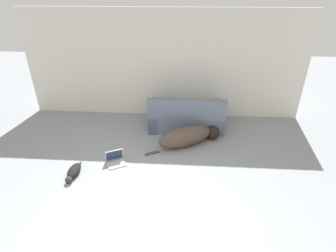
# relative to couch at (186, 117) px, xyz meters

# --- Properties ---
(ground_plane) EXTENTS (20.00, 20.00, 0.00)m
(ground_plane) POSITION_rel_couch_xyz_m (-0.55, -2.92, -0.26)
(ground_plane) COLOR gray
(wall_back) EXTENTS (6.49, 0.06, 2.48)m
(wall_back) POSITION_rel_couch_xyz_m (-0.55, 0.68, 0.98)
(wall_back) COLOR silver
(wall_back) RESTS_ON ground_plane
(couch) EXTENTS (1.65, 0.91, 0.82)m
(couch) POSITION_rel_couch_xyz_m (0.00, 0.00, 0.00)
(couch) COLOR slate
(couch) RESTS_ON ground_plane
(dog) EXTENTS (1.54, 0.96, 0.42)m
(dog) POSITION_rel_couch_xyz_m (0.06, -0.74, -0.05)
(dog) COLOR #4C3D33
(dog) RESTS_ON ground_plane
(cat) EXTENTS (0.20, 0.61, 0.13)m
(cat) POSITION_rel_couch_xyz_m (-1.91, -1.84, -0.19)
(cat) COLOR black
(cat) RESTS_ON ground_plane
(laptop_open) EXTENTS (0.42, 0.41, 0.24)m
(laptop_open) POSITION_rel_couch_xyz_m (-1.28, -1.43, -0.18)
(laptop_open) COLOR #B7B7BC
(laptop_open) RESTS_ON ground_plane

